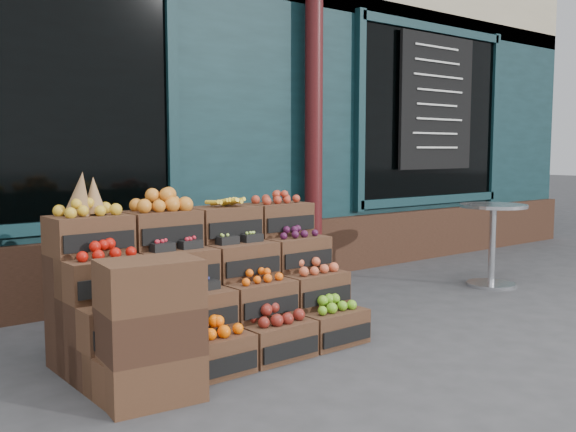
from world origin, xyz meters
TOP-DOWN VIEW (x-y plane):
  - ground at (0.00, 0.00)m, footprint 60.00×60.00m
  - shop_facade at (0.00, 5.11)m, footprint 12.00×6.24m
  - crate_display at (-0.91, 0.65)m, footprint 1.93×0.96m
  - spare_crates at (-1.60, 0.10)m, footprint 0.54×0.40m
  - bistro_table at (2.33, 0.68)m, footprint 0.64×0.64m

SIDE VIEW (x-z plane):
  - ground at x=0.00m, z-range 0.00..0.00m
  - crate_display at x=-0.91m, z-range -0.23..0.97m
  - spare_crates at x=-1.60m, z-range 0.00..0.76m
  - bistro_table at x=2.33m, z-range 0.10..0.91m
  - shop_facade at x=0.00m, z-range 0.00..4.80m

